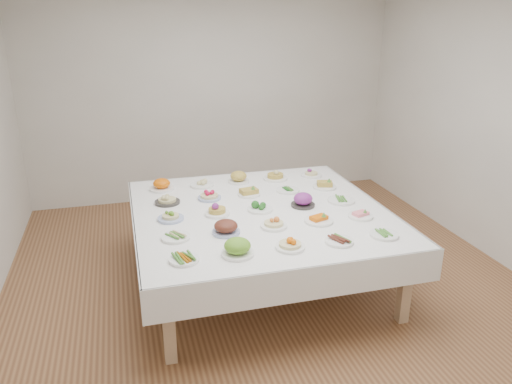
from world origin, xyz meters
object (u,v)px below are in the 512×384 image
object	(u,v)px
dish_12	(260,206)
display_table	(260,216)
dish_24	(311,172)
dish_0	(184,258)

from	to	relation	value
dish_12	display_table	bearing A→B (deg)	60.45
display_table	dish_24	distance (m)	1.19
display_table	dish_0	xyz separation A→B (m)	(-0.83, -0.83, 0.09)
display_table	dish_12	world-z (taller)	dish_12
dish_12	dish_24	world-z (taller)	dish_24
display_table	dish_0	bearing A→B (deg)	-135.12
display_table	dish_0	size ratio (longest dim) A/B	10.13
dish_24	display_table	bearing A→B (deg)	-135.27
dish_0	dish_24	size ratio (longest dim) A/B	1.01
dish_12	dish_24	size ratio (longest dim) A/B	1.03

